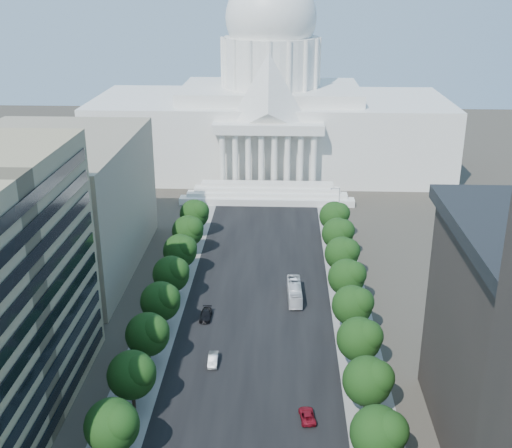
# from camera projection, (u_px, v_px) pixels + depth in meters

# --- Properties ---
(road_asphalt) EXTENTS (30.00, 260.00, 0.01)m
(road_asphalt) POSITION_uv_depth(u_px,v_px,m) (259.00, 289.00, 139.07)
(road_asphalt) COLOR black
(road_asphalt) RESTS_ON ground
(sidewalk_left) EXTENTS (8.00, 260.00, 0.02)m
(sidewalk_left) POSITION_uv_depth(u_px,v_px,m) (172.00, 288.00, 139.85)
(sidewalk_left) COLOR gray
(sidewalk_left) RESTS_ON ground
(sidewalk_right) EXTENTS (8.00, 260.00, 0.02)m
(sidewalk_right) POSITION_uv_depth(u_px,v_px,m) (347.00, 291.00, 138.29)
(sidewalk_right) COLOR gray
(sidewalk_right) RESTS_ON ground
(capitol) EXTENTS (120.00, 56.00, 73.00)m
(capitol) POSITION_uv_depth(u_px,v_px,m) (270.00, 112.00, 220.41)
(capitol) COLOR white
(capitol) RESTS_ON ground
(office_block_left_far) EXTENTS (38.00, 52.00, 30.00)m
(office_block_left_far) POSITION_uv_depth(u_px,v_px,m) (49.00, 206.00, 145.00)
(office_block_left_far) COLOR gray
(office_block_left_far) RESTS_ON ground
(tree_l_c) EXTENTS (7.79, 7.60, 9.97)m
(tree_l_c) POSITION_uv_depth(u_px,v_px,m) (114.00, 425.00, 86.94)
(tree_l_c) COLOR #33261C
(tree_l_c) RESTS_ON ground
(tree_l_d) EXTENTS (7.79, 7.60, 9.97)m
(tree_l_d) POSITION_uv_depth(u_px,v_px,m) (133.00, 374.00, 98.13)
(tree_l_d) COLOR #33261C
(tree_l_d) RESTS_ON ground
(tree_l_e) EXTENTS (7.79, 7.60, 9.97)m
(tree_l_e) POSITION_uv_depth(u_px,v_px,m) (149.00, 333.00, 109.33)
(tree_l_e) COLOR #33261C
(tree_l_e) RESTS_ON ground
(tree_l_f) EXTENTS (7.79, 7.60, 9.97)m
(tree_l_f) POSITION_uv_depth(u_px,v_px,m) (162.00, 300.00, 120.52)
(tree_l_f) COLOR #33261C
(tree_l_f) RESTS_ON ground
(tree_l_g) EXTENTS (7.79, 7.60, 9.97)m
(tree_l_g) POSITION_uv_depth(u_px,v_px,m) (172.00, 273.00, 131.71)
(tree_l_g) COLOR #33261C
(tree_l_g) RESTS_ON ground
(tree_l_h) EXTENTS (7.79, 7.60, 9.97)m
(tree_l_h) POSITION_uv_depth(u_px,v_px,m) (181.00, 250.00, 142.90)
(tree_l_h) COLOR #33261C
(tree_l_h) RESTS_ON ground
(tree_l_i) EXTENTS (7.79, 7.60, 9.97)m
(tree_l_i) POSITION_uv_depth(u_px,v_px,m) (189.00, 230.00, 154.09)
(tree_l_i) COLOR #33261C
(tree_l_i) RESTS_ON ground
(tree_l_j) EXTENTS (7.79, 7.60, 9.97)m
(tree_l_j) POSITION_uv_depth(u_px,v_px,m) (196.00, 213.00, 165.29)
(tree_l_j) COLOR #33261C
(tree_l_j) RESTS_ON ground
(tree_r_c) EXTENTS (7.79, 7.60, 9.97)m
(tree_r_c) POSITION_uv_depth(u_px,v_px,m) (381.00, 433.00, 85.46)
(tree_r_c) COLOR #33261C
(tree_r_c) RESTS_ON ground
(tree_r_d) EXTENTS (7.79, 7.60, 9.97)m
(tree_r_d) POSITION_uv_depth(u_px,v_px,m) (370.00, 380.00, 96.65)
(tree_r_d) COLOR #33261C
(tree_r_d) RESTS_ON ground
(tree_r_e) EXTENTS (7.79, 7.60, 9.97)m
(tree_r_e) POSITION_uv_depth(u_px,v_px,m) (361.00, 338.00, 107.84)
(tree_r_e) COLOR #33261C
(tree_r_e) RESTS_ON ground
(tree_r_f) EXTENTS (7.79, 7.60, 9.97)m
(tree_r_f) POSITION_uv_depth(u_px,v_px,m) (354.00, 304.00, 119.04)
(tree_r_f) COLOR #33261C
(tree_r_f) RESTS_ON ground
(tree_r_g) EXTENTS (7.79, 7.60, 9.97)m
(tree_r_g) POSITION_uv_depth(u_px,v_px,m) (348.00, 276.00, 130.23)
(tree_r_g) COLOR #33261C
(tree_r_g) RESTS_ON ground
(tree_r_h) EXTENTS (7.79, 7.60, 9.97)m
(tree_r_h) POSITION_uv_depth(u_px,v_px,m) (343.00, 253.00, 141.42)
(tree_r_h) COLOR #33261C
(tree_r_h) RESTS_ON ground
(tree_r_i) EXTENTS (7.79, 7.60, 9.97)m
(tree_r_i) POSITION_uv_depth(u_px,v_px,m) (339.00, 233.00, 152.61)
(tree_r_i) COLOR #33261C
(tree_r_i) RESTS_ON ground
(tree_r_j) EXTENTS (7.79, 7.60, 9.97)m
(tree_r_j) POSITION_uv_depth(u_px,v_px,m) (336.00, 215.00, 163.81)
(tree_r_j) COLOR #33261C
(tree_r_j) RESTS_ON ground
(streetlight_b) EXTENTS (2.61, 0.44, 9.00)m
(streetlight_b) POSITION_uv_depth(u_px,v_px,m) (393.00, 441.00, 84.87)
(streetlight_b) COLOR gray
(streetlight_b) RESTS_ON ground
(streetlight_c) EXTENTS (2.61, 0.44, 9.00)m
(streetlight_c) POSITION_uv_depth(u_px,v_px,m) (370.00, 341.00, 108.19)
(streetlight_c) COLOR gray
(streetlight_c) RESTS_ON ground
(streetlight_d) EXTENTS (2.61, 0.44, 9.00)m
(streetlight_d) POSITION_uv_depth(u_px,v_px,m) (355.00, 277.00, 131.50)
(streetlight_d) COLOR gray
(streetlight_d) RESTS_ON ground
(streetlight_e) EXTENTS (2.61, 0.44, 9.00)m
(streetlight_e) POSITION_uv_depth(u_px,v_px,m) (345.00, 232.00, 154.82)
(streetlight_e) COLOR gray
(streetlight_e) RESTS_ON ground
(streetlight_f) EXTENTS (2.61, 0.44, 9.00)m
(streetlight_f) POSITION_uv_depth(u_px,v_px,m) (337.00, 199.00, 178.14)
(streetlight_f) COLOR gray
(streetlight_f) RESTS_ON ground
(car_silver) EXTENTS (1.78, 4.77, 1.56)m
(car_silver) POSITION_uv_depth(u_px,v_px,m) (213.00, 360.00, 112.06)
(car_silver) COLOR #94979B
(car_silver) RESTS_ON ground
(car_red) EXTENTS (2.81, 5.01, 1.32)m
(car_red) POSITION_uv_depth(u_px,v_px,m) (307.00, 416.00, 97.87)
(car_red) COLOR maroon
(car_red) RESTS_ON ground
(car_dark_b) EXTENTS (2.23, 5.34, 1.54)m
(car_dark_b) POSITION_uv_depth(u_px,v_px,m) (206.00, 315.00, 126.92)
(car_dark_b) COLOR black
(car_dark_b) RESTS_ON ground
(city_bus) EXTENTS (3.15, 11.72, 3.24)m
(city_bus) POSITION_uv_depth(u_px,v_px,m) (294.00, 292.00, 134.51)
(city_bus) COLOR white
(city_bus) RESTS_ON ground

